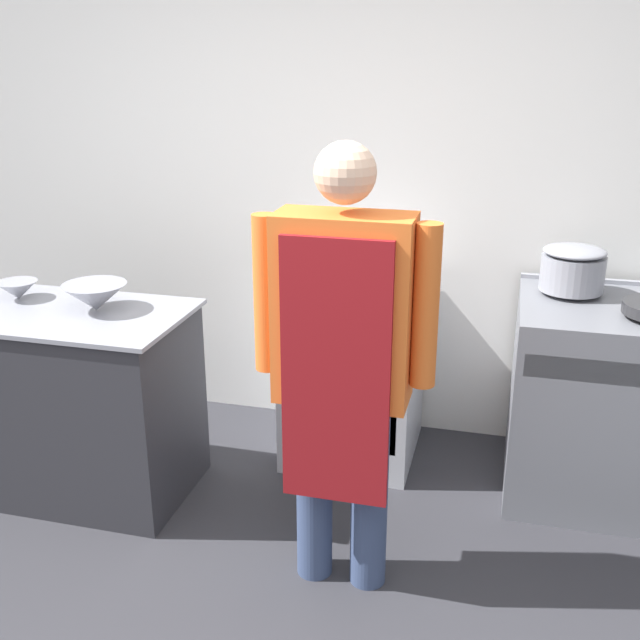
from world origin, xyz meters
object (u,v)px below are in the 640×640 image
at_px(fridge_unit, 354,372).
at_px(person_cook, 343,350).
at_px(mixing_bowl, 95,297).
at_px(stove, 601,401).
at_px(stock_pot, 573,268).

xyz_separation_m(fridge_unit, person_cook, (0.16, -1.00, 0.52)).
distance_m(person_cook, mixing_bowl, 1.28).
height_order(fridge_unit, mixing_bowl, mixing_bowl).
height_order(stove, mixing_bowl, mixing_bowl).
xyz_separation_m(person_cook, mixing_bowl, (-1.21, 0.40, -0.03)).
bearing_deg(stock_pot, stove, -36.06).
bearing_deg(person_cook, fridge_unit, 99.30).
distance_m(stove, fridge_unit, 1.17).
distance_m(fridge_unit, person_cook, 1.14).
bearing_deg(stove, mixing_bowl, -166.75).
height_order(fridge_unit, person_cook, person_cook).
relative_size(person_cook, mixing_bowl, 5.96).
xyz_separation_m(stove, stock_pot, (-0.18, 0.13, 0.58)).
bearing_deg(stove, stock_pot, 143.94).
relative_size(fridge_unit, mixing_bowl, 3.13).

